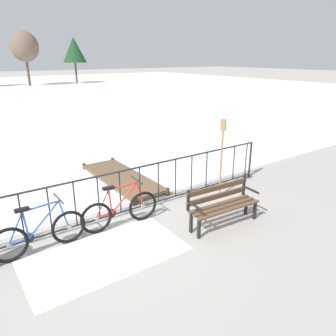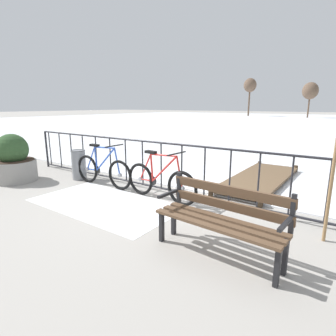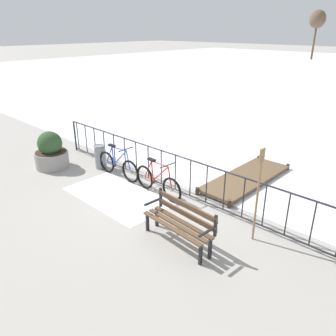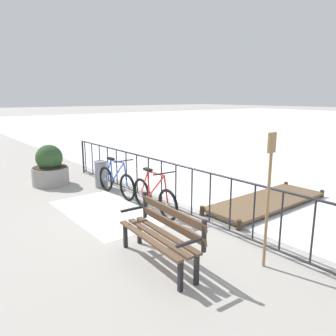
# 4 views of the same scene
# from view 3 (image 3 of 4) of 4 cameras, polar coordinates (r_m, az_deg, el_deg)

# --- Properties ---
(ground_plane) EXTENTS (160.00, 160.00, 0.00)m
(ground_plane) POSITION_cam_3_polar(r_m,az_deg,el_deg) (9.01, 0.02, -3.63)
(ground_plane) COLOR #9E9991
(snow_patch) EXTENTS (2.84, 1.53, 0.01)m
(snow_patch) POSITION_cam_3_polar(r_m,az_deg,el_deg) (8.76, -8.72, -4.71)
(snow_patch) COLOR white
(snow_patch) RESTS_ON ground
(railing_fence) EXTENTS (9.06, 0.06, 1.07)m
(railing_fence) POSITION_cam_3_polar(r_m,az_deg,el_deg) (8.77, 0.02, -0.35)
(railing_fence) COLOR #232328
(railing_fence) RESTS_ON ground
(bicycle_near_railing) EXTENTS (1.71, 0.52, 0.97)m
(bicycle_near_railing) POSITION_cam_3_polar(r_m,az_deg,el_deg) (8.56, -1.79, -2.40)
(bicycle_near_railing) COLOR black
(bicycle_near_railing) RESTS_ON ground
(bicycle_second) EXTENTS (1.71, 0.52, 0.97)m
(bicycle_second) POSITION_cam_3_polar(r_m,az_deg,el_deg) (9.68, -8.55, 0.45)
(bicycle_second) COLOR black
(bicycle_second) RESTS_ON ground
(park_bench) EXTENTS (1.63, 0.59, 0.89)m
(park_bench) POSITION_cam_3_polar(r_m,az_deg,el_deg) (6.68, 2.15, -8.86)
(park_bench) COLOR brown
(park_bench) RESTS_ON ground
(planter_with_shrub) EXTENTS (1.01, 1.01, 1.15)m
(planter_with_shrub) POSITION_cam_3_polar(r_m,az_deg,el_deg) (10.86, -19.40, 2.53)
(planter_with_shrub) COLOR gray
(planter_with_shrub) RESTS_ON ground
(trash_bin) EXTENTS (0.35, 0.35, 0.73)m
(trash_bin) POSITION_cam_3_polar(r_m,az_deg,el_deg) (10.43, -11.50, 1.93)
(trash_bin) COLOR gray
(trash_bin) RESTS_ON ground
(oar_upright) EXTENTS (0.04, 0.16, 1.98)m
(oar_upright) POSITION_cam_3_polar(r_m,az_deg,el_deg) (6.68, 15.18, -3.59)
(oar_upright) COLOR #937047
(oar_upright) RESTS_ON ground
(wooden_dock) EXTENTS (1.10, 3.26, 0.20)m
(wooden_dock) POSITION_cam_3_polar(r_m,az_deg,el_deg) (9.66, 13.23, -1.58)
(wooden_dock) COLOR brown
(wooden_dock) RESTS_ON ground
(tree_far_west) EXTENTS (2.07, 2.07, 6.20)m
(tree_far_west) POSITION_cam_3_polar(r_m,az_deg,el_deg) (51.33, 24.23, 22.15)
(tree_far_west) COLOR brown
(tree_far_west) RESTS_ON ground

